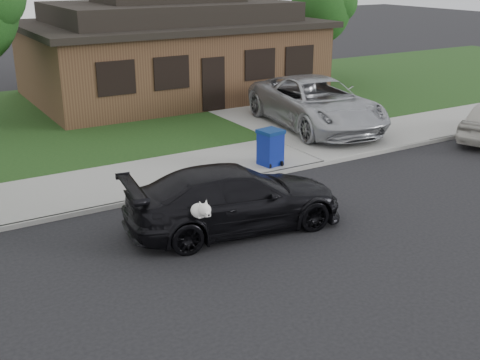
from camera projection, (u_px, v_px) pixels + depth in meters
ground at (290, 234)px, 13.55m from camera, size 120.00×120.00×0.00m
sidewalk at (191, 170)px, 17.57m from camera, size 60.00×3.00×0.12m
curb at (215, 185)px, 16.36m from camera, size 60.00×0.12×0.12m
lawn at (102, 114)px, 24.03m from camera, size 60.00×13.00×0.13m
driveway at (268, 111)px, 24.50m from camera, size 4.50×13.00×0.14m
sedan at (235, 198)px, 13.63m from camera, size 5.26×2.69×1.46m
minivan at (316, 103)px, 21.62m from camera, size 3.76×6.67×1.76m
recycling_bin at (270, 147)px, 17.68m from camera, size 0.73×0.73×1.06m
house at (170, 49)px, 26.87m from camera, size 12.60×8.60×4.65m
tree_1 at (324, 7)px, 29.77m from camera, size 3.15×3.00×5.25m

